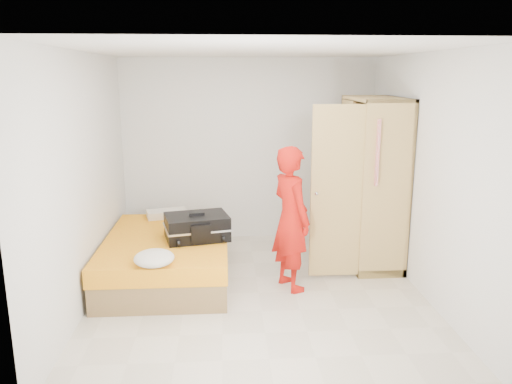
{
  "coord_description": "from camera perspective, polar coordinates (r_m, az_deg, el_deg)",
  "views": [
    {
      "loc": [
        -0.36,
        -5.13,
        2.37
      ],
      "look_at": [
        0.01,
        0.64,
        1.0
      ],
      "focal_mm": 35.0,
      "sensor_mm": 36.0,
      "label": 1
    }
  ],
  "objects": [
    {
      "name": "suitcase",
      "position": [
        5.85,
        -6.77,
        -3.99
      ],
      "size": [
        0.82,
        0.68,
        0.31
      ],
      "rotation": [
        0.0,
        0.0,
        0.23
      ],
      "color": "black",
      "rests_on": "bed"
    },
    {
      "name": "pillow",
      "position": [
        6.8,
        -10.15,
        -2.44
      ],
      "size": [
        0.57,
        0.39,
        0.09
      ],
      "primitive_type": "cube",
      "rotation": [
        0.0,
        0.0,
        0.25
      ],
      "color": "silver",
      "rests_on": "bed"
    },
    {
      "name": "wardrobe",
      "position": [
        6.4,
        12.82,
        0.61
      ],
      "size": [
        1.17,
        1.2,
        2.1
      ],
      "color": "tan",
      "rests_on": "ground"
    },
    {
      "name": "bed",
      "position": [
        6.08,
        -10.07,
        -7.3
      ],
      "size": [
        1.42,
        2.02,
        0.5
      ],
      "color": "brown",
      "rests_on": "ground"
    },
    {
      "name": "person",
      "position": [
        5.54,
        4.01,
        -3.05
      ],
      "size": [
        0.6,
        0.7,
        1.62
      ],
      "primitive_type": "imported",
      "rotation": [
        0.0,
        0.0,
        1.99
      ],
      "color": "red",
      "rests_on": "ground"
    },
    {
      "name": "round_cushion",
      "position": [
        5.13,
        -11.56,
        -7.42
      ],
      "size": [
        0.4,
        0.4,
        0.15
      ],
      "primitive_type": "ellipsoid",
      "color": "silver",
      "rests_on": "bed"
    },
    {
      "name": "room",
      "position": [
        5.25,
        0.3,
        1.57
      ],
      "size": [
        4.0,
        4.02,
        2.6
      ],
      "color": "beige",
      "rests_on": "ground"
    }
  ]
}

